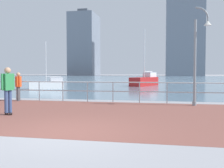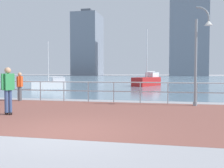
{
  "view_description": "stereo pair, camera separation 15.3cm",
  "coord_description": "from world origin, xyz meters",
  "px_view_note": "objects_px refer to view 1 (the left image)",
  "views": [
    {
      "loc": [
        2.53,
        -6.47,
        1.61
      ],
      "look_at": [
        0.48,
        4.17,
        1.1
      ],
      "focal_mm": 41.64,
      "sensor_mm": 36.0,
      "label": 1
    },
    {
      "loc": [
        2.68,
        -6.44,
        1.61
      ],
      "look_at": [
        0.48,
        4.17,
        1.1
      ],
      "focal_mm": 41.64,
      "sensor_mm": 36.0,
      "label": 2
    }
  ],
  "objects_px": {
    "sailboat_navy": "(47,84)",
    "sailboat_gray": "(145,80)",
    "bystander": "(18,84)",
    "lamppost": "(199,51)",
    "skateboarder": "(8,86)"
  },
  "relations": [
    {
      "from": "lamppost",
      "to": "skateboarder",
      "type": "distance_m",
      "value": 8.51
    },
    {
      "from": "lamppost",
      "to": "skateboarder",
      "type": "xyz_separation_m",
      "value": [
        -7.33,
        -4.06,
        -1.5
      ]
    },
    {
      "from": "lamppost",
      "to": "sailboat_gray",
      "type": "relative_size",
      "value": 0.72
    },
    {
      "from": "sailboat_gray",
      "to": "skateboarder",
      "type": "bearing_deg",
      "value": -99.85
    },
    {
      "from": "lamppost",
      "to": "sailboat_gray",
      "type": "height_order",
      "value": "sailboat_gray"
    },
    {
      "from": "bystander",
      "to": "sailboat_gray",
      "type": "xyz_separation_m",
      "value": [
        5.87,
        17.03,
        -0.31
      ]
    },
    {
      "from": "bystander",
      "to": "sailboat_gray",
      "type": "height_order",
      "value": "sailboat_gray"
    },
    {
      "from": "sailboat_gray",
      "to": "lamppost",
      "type": "bearing_deg",
      "value": -78.2
    },
    {
      "from": "sailboat_navy",
      "to": "lamppost",
      "type": "bearing_deg",
      "value": -39.39
    },
    {
      "from": "lamppost",
      "to": "sailboat_gray",
      "type": "bearing_deg",
      "value": 101.8
    },
    {
      "from": "sailboat_navy",
      "to": "sailboat_gray",
      "type": "relative_size",
      "value": 0.69
    },
    {
      "from": "bystander",
      "to": "sailboat_navy",
      "type": "bearing_deg",
      "value": 106.2
    },
    {
      "from": "sailboat_navy",
      "to": "sailboat_gray",
      "type": "height_order",
      "value": "sailboat_gray"
    },
    {
      "from": "sailboat_gray",
      "to": "bystander",
      "type": "bearing_deg",
      "value": -109.02
    },
    {
      "from": "lamppost",
      "to": "skateboarder",
      "type": "bearing_deg",
      "value": -151.03
    }
  ]
}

